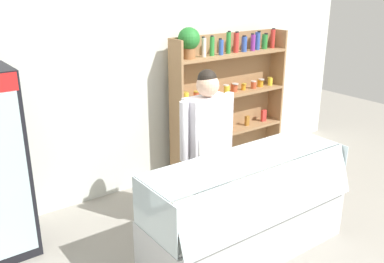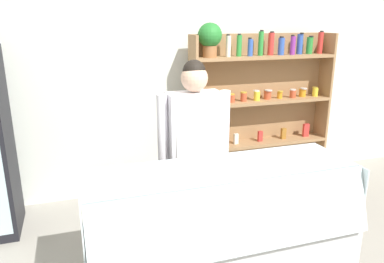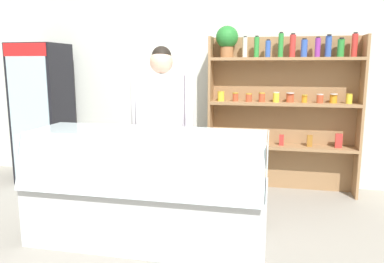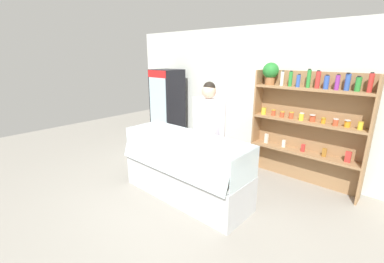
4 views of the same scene
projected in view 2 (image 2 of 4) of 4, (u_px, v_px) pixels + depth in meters
The scene contains 4 objects.
back_wall at pixel (175, 81), 4.53m from camera, with size 6.80×0.10×2.70m, color silver.
shelving_unit at pixel (255, 97), 4.60m from camera, with size 1.81×0.29×2.04m.
deli_display_case at pixel (221, 250), 2.98m from camera, with size 2.09×0.78×1.01m.
shop_clerk at pixel (194, 140), 3.29m from camera, with size 0.66×0.25×1.76m.
Camera 2 is at (-1.18, -2.34, 2.09)m, focal length 35.00 mm.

